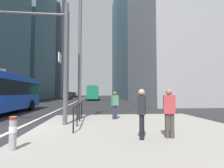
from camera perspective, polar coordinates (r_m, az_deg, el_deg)
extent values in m
plane|color=#28282B|center=(28.25, -13.10, -6.32)|extent=(160.00, 160.00, 0.00)
cube|color=gray|center=(7.39, 9.54, -15.46)|extent=(9.00, 10.00, 0.15)
cube|color=silver|center=(4.42, -20.57, -24.98)|extent=(0.45, 3.20, 0.01)
cube|color=beige|center=(38.18, -11.15, -5.45)|extent=(0.20, 80.00, 0.01)
cube|color=slate|center=(59.02, -25.74, 15.47)|extent=(10.28, 21.64, 40.17)
cube|color=slate|center=(80.07, -20.06, 11.22)|extent=(13.22, 19.23, 42.19)
cube|color=slate|center=(52.24, 10.17, 19.01)|extent=(12.42, 20.19, 42.43)
cube|color=slate|center=(75.42, 4.90, 12.87)|extent=(10.39, 20.79, 44.57)
cube|color=#4C4C51|center=(16.61, -31.61, 2.89)|extent=(1.79, 4.33, 0.30)
cylinder|color=black|center=(18.00, -25.56, -6.45)|extent=(0.31, 1.00, 1.00)
cylinder|color=black|center=(18.92, -32.47, -6.09)|extent=(0.31, 1.00, 1.00)
cube|color=#198456|center=(41.35, -6.55, -2.91)|extent=(2.63, 11.63, 2.75)
cube|color=black|center=(41.35, -6.55, -2.44)|extent=(2.67, 11.40, 1.10)
cube|color=#4C4C51|center=(39.64, -6.55, -0.70)|extent=(1.80, 4.20, 0.30)
cylinder|color=black|center=(45.09, -8.07, -4.46)|extent=(0.31, 1.00, 1.00)
cylinder|color=black|center=(45.08, -5.01, -4.48)|extent=(0.31, 1.00, 1.00)
cylinder|color=black|center=(37.68, -8.42, -4.76)|extent=(0.31, 1.00, 1.00)
cylinder|color=black|center=(37.66, -4.76, -4.78)|extent=(0.31, 1.00, 1.00)
cube|color=red|center=(62.89, -6.69, -2.94)|extent=(2.69, 10.95, 2.75)
cube|color=black|center=(62.89, -6.69, -2.62)|extent=(2.72, 10.73, 1.10)
cube|color=#4C4C51|center=(61.27, -6.74, -1.51)|extent=(1.82, 3.95, 0.30)
cylinder|color=black|center=(66.43, -7.63, -3.99)|extent=(0.32, 1.00, 1.00)
cylinder|color=black|center=(66.35, -5.56, -4.00)|extent=(0.32, 1.00, 1.00)
cylinder|color=black|center=(59.47, -7.98, -4.10)|extent=(0.32, 1.00, 1.00)
cylinder|color=black|center=(59.38, -5.66, -4.12)|extent=(0.32, 1.00, 1.00)
cube|color=black|center=(63.65, -12.79, -3.65)|extent=(1.89, 4.55, 1.10)
cube|color=black|center=(63.79, -12.76, -2.92)|extent=(1.55, 2.47, 0.52)
cylinder|color=black|center=(62.01, -12.17, -4.19)|extent=(0.24, 0.65, 0.64)
cylinder|color=black|center=(62.29, -13.84, -4.16)|extent=(0.24, 0.65, 0.64)
cylinder|color=black|center=(65.05, -11.80, -4.13)|extent=(0.24, 0.65, 0.64)
cylinder|color=black|center=(65.31, -13.39, -4.11)|extent=(0.24, 0.65, 0.64)
cube|color=silver|center=(50.72, -5.91, -3.90)|extent=(1.88, 4.45, 1.10)
cube|color=black|center=(50.56, -5.91, -2.98)|extent=(1.55, 2.42, 0.52)
cylinder|color=black|center=(52.26, -6.87, -4.47)|extent=(0.23, 0.64, 0.64)
cylinder|color=black|center=(52.21, -4.87, -4.48)|extent=(0.23, 0.64, 0.64)
cylinder|color=black|center=(49.26, -7.02, -4.56)|extent=(0.23, 0.64, 0.64)
cylinder|color=black|center=(49.21, -4.90, -4.57)|extent=(0.23, 0.64, 0.64)
cube|color=gold|center=(50.57, -7.40, -3.89)|extent=(1.81, 4.02, 1.10)
cube|color=black|center=(50.42, -7.40, -2.97)|extent=(1.51, 2.18, 0.52)
cylinder|color=black|center=(51.97, -8.38, -4.46)|extent=(0.22, 0.64, 0.64)
cylinder|color=black|center=(51.93, -6.36, -4.48)|extent=(0.22, 0.64, 0.64)
cylinder|color=black|center=(49.25, -8.50, -4.55)|extent=(0.22, 0.64, 0.64)
cylinder|color=black|center=(49.21, -6.38, -4.56)|extent=(0.22, 0.64, 0.64)
cube|color=#232838|center=(43.72, -14.82, -3.96)|extent=(1.98, 4.17, 1.10)
cube|color=black|center=(43.86, -14.76, -2.90)|extent=(1.60, 2.28, 0.52)
cylinder|color=black|center=(42.19, -14.01, -4.75)|extent=(0.25, 0.65, 0.64)
cylinder|color=black|center=(42.58, -16.42, -4.70)|extent=(0.25, 0.65, 0.64)
cylinder|color=black|center=(44.92, -13.32, -4.65)|extent=(0.25, 0.65, 0.64)
cylinder|color=black|center=(45.28, -15.59, -4.61)|extent=(0.25, 0.65, 0.64)
cylinder|color=#515156|center=(8.68, -15.29, 6.90)|extent=(0.22, 0.22, 6.00)
cylinder|color=#515156|center=(10.29, -32.89, 19.61)|extent=(6.01, 0.14, 0.14)
cube|color=white|center=(8.59, -17.14, 8.39)|extent=(0.04, 0.60, 0.44)
cylinder|color=#56565B|center=(10.41, -10.75, 10.81)|extent=(0.20, 0.20, 8.00)
cylinder|color=#99999E|center=(5.41, -30.41, -14.12)|extent=(0.18, 0.18, 0.89)
cylinder|color=white|center=(5.39, -30.38, -13.01)|extent=(0.19, 0.19, 0.16)
cylinder|color=#B21E19|center=(5.34, -30.29, -9.88)|extent=(0.20, 0.20, 0.08)
cylinder|color=black|center=(6.74, -12.88, -11.88)|extent=(0.06, 0.06, 0.95)
cylinder|color=black|center=(8.02, -11.69, -10.45)|extent=(0.06, 0.06, 0.95)
cylinder|color=black|center=(9.31, -10.84, -9.42)|extent=(0.06, 0.06, 0.95)
cylinder|color=black|center=(10.61, -10.19, -8.63)|extent=(0.06, 0.06, 0.95)
cylinder|color=black|center=(8.62, -11.20, -6.76)|extent=(0.06, 3.91, 0.06)
cylinder|color=#2D334C|center=(9.95, 0.55, -9.53)|extent=(0.15, 0.15, 0.79)
cylinder|color=#2D334C|center=(10.03, 1.36, -9.48)|extent=(0.15, 0.15, 0.79)
cube|color=#4C7F66|center=(9.94, 0.95, -5.52)|extent=(0.44, 0.37, 0.61)
sphere|color=brown|center=(9.93, 0.95, -3.15)|extent=(0.22, 0.22, 0.22)
cylinder|color=#423D38|center=(6.22, 18.06, -13.18)|extent=(0.15, 0.15, 0.82)
cylinder|color=#423D38|center=(6.24, 19.56, -13.12)|extent=(0.15, 0.15, 0.82)
cube|color=#B73D42|center=(6.14, 18.70, -6.48)|extent=(0.43, 0.34, 0.63)
sphere|color=#9E7556|center=(6.13, 18.63, -2.48)|extent=(0.23, 0.23, 0.23)
cylinder|color=black|center=(5.94, 10.10, -13.82)|extent=(0.15, 0.15, 0.81)
cylinder|color=black|center=(5.79, 9.94, -14.12)|extent=(0.15, 0.15, 0.81)
cube|color=#232328|center=(5.77, 9.96, -6.98)|extent=(0.36, 0.44, 0.62)
sphere|color=tan|center=(5.76, 9.92, -2.78)|extent=(0.22, 0.22, 0.22)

